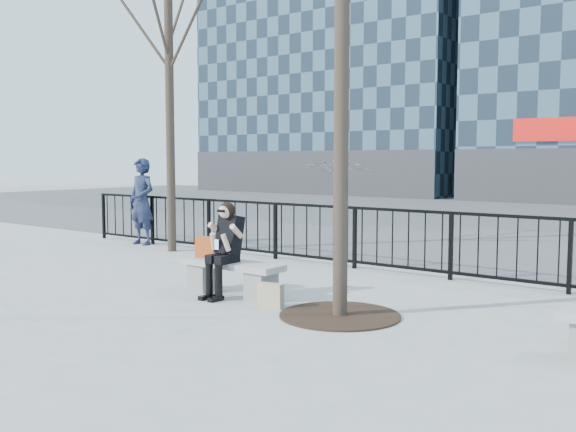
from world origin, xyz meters
The scene contains 12 objects.
ground centered at (0.00, 0.00, 0.00)m, with size 120.00×120.00×0.00m, color gray.
street_surface centered at (0.00, 15.00, 0.00)m, with size 60.00×23.00×0.01m, color #474747.
railing centered at (0.00, 3.00, 0.55)m, with size 14.00×0.06×1.10m.
building_left centered at (-15.00, 27.00, 11.30)m, with size 16.20×10.20×22.60m.
tree_left centered at (-4.00, 2.50, 4.86)m, with size 2.80×2.80×6.50m.
tree_grate centered at (1.90, -0.10, 0.01)m, with size 1.50×1.50×0.02m, color black.
bench_main centered at (0.00, 0.00, 0.30)m, with size 1.65×0.46×0.49m.
seated_woman centered at (0.00, -0.16, 0.67)m, with size 0.50×0.64×1.34m.
handbag centered at (-0.47, 0.02, 0.64)m, with size 0.37×0.17×0.31m, color #AC4415.
shopping_bag centered at (0.94, -0.27, 0.16)m, with size 0.34×0.13×0.32m, color #CABD8F.
standing_man centered at (-5.31, 2.80, 0.98)m, with size 0.72×0.47×1.96m, color black.
vendor_umbrella centered at (-3.18, 7.43, 1.00)m, with size 2.18×2.22×2.00m, color #C6D22E.
Camera 1 is at (6.13, -6.65, 1.93)m, focal length 40.00 mm.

